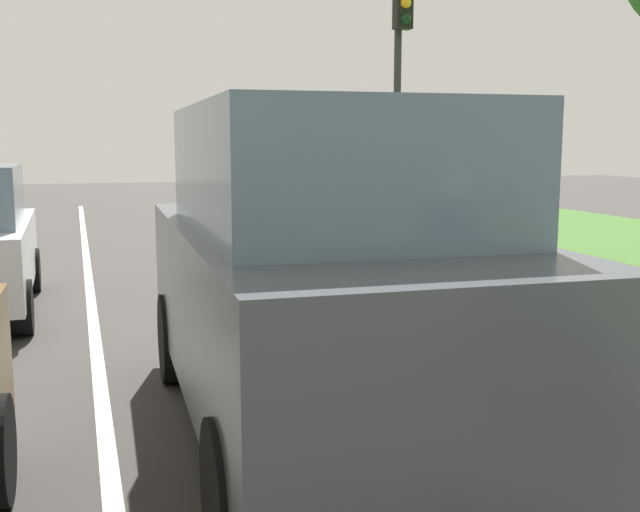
{
  "coord_description": "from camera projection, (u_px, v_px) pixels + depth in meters",
  "views": [
    {
      "loc": [
        -0.82,
        4.52,
        2.05
      ],
      "look_at": [
        0.9,
        9.9,
        1.2
      ],
      "focal_mm": 42.86,
      "sensor_mm": 36.0,
      "label": 1
    }
  ],
  "objects": [
    {
      "name": "ground_plane",
      "position": [
        151.0,
        308.0,
        9.48
      ],
      "size": [
        60.0,
        60.0,
        0.0
      ],
      "primitive_type": "plane",
      "color": "#383533"
    },
    {
      "name": "curb_right",
      "position": [
        448.0,
        285.0,
        10.71
      ],
      "size": [
        0.24,
        48.0,
        0.12
      ],
      "primitive_type": "cube",
      "color": "#9E9B93",
      "rests_on": "ground"
    },
    {
      "name": "lane_line_right_edge",
      "position": [
        415.0,
        291.0,
        10.57
      ],
      "size": [
        0.12,
        32.0,
        0.01
      ],
      "primitive_type": "cube",
      "color": "silver",
      "rests_on": "ground"
    },
    {
      "name": "lane_line_center",
      "position": [
        92.0,
        311.0,
        9.27
      ],
      "size": [
        0.12,
        32.0,
        0.01
      ],
      "primitive_type": "cube",
      "color": "silver",
      "rests_on": "ground"
    },
    {
      "name": "car_suv_ahead",
      "position": [
        322.0,
        273.0,
        5.17
      ],
      "size": [
        2.09,
        4.56,
        2.28
      ],
      "rotation": [
        0.0,
        0.0,
        -0.03
      ],
      "color": "#474C51",
      "rests_on": "ground"
    },
    {
      "name": "traffic_light_near_right",
      "position": [
        400.0,
        61.0,
        14.2
      ],
      "size": [
        0.32,
        0.5,
        5.26
      ],
      "color": "#2D2D2D",
      "rests_on": "ground"
    }
  ]
}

